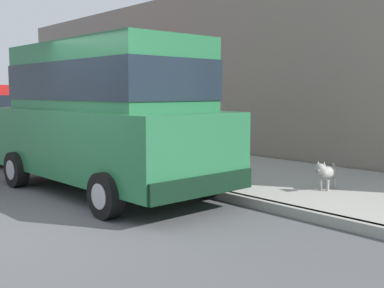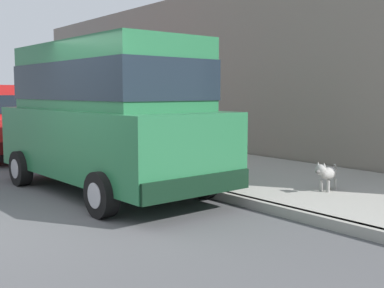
{
  "view_description": "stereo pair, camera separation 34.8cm",
  "coord_description": "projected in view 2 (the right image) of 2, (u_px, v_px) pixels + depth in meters",
  "views": [
    {
      "loc": [
        -2.1,
        -5.96,
        1.71
      ],
      "look_at": [
        3.09,
        0.04,
        0.85
      ],
      "focal_mm": 44.94,
      "sensor_mm": 36.0,
      "label": 1
    },
    {
      "loc": [
        -1.84,
        -6.18,
        1.71
      ],
      "look_at": [
        3.09,
        0.04,
        0.85
      ],
      "focal_mm": 44.94,
      "sensor_mm": 36.0,
      "label": 2
    }
  ],
  "objects": [
    {
      "name": "ground_plane",
      "position": [
        5.0,
        226.0,
        6.14
      ],
      "size": [
        80.0,
        80.0,
        0.0
      ],
      "primitive_type": "plane",
      "color": "#4C4C4F"
    },
    {
      "name": "curb",
      "position": [
        198.0,
        190.0,
        8.1
      ],
      "size": [
        0.16,
        64.0,
        0.14
      ],
      "primitive_type": "cube",
      "color": "gray",
      "rests_on": "ground"
    },
    {
      "name": "sidewalk",
      "position": [
        271.0,
        178.0,
        9.21
      ],
      "size": [
        3.6,
        64.0,
        0.14
      ],
      "primitive_type": "cube",
      "color": "#99968E",
      "rests_on": "ground"
    },
    {
      "name": "car_green_van",
      "position": [
        106.0,
        111.0,
        8.16
      ],
      "size": [
        2.23,
        4.95,
        2.52
      ],
      "color": "#23663D",
      "rests_on": "ground"
    },
    {
      "name": "car_red_hatchback",
      "position": [
        8.0,
        121.0,
        12.44
      ],
      "size": [
        2.04,
        3.85,
        1.88
      ],
      "color": "red",
      "rests_on": "ground"
    },
    {
      "name": "dog_grey",
      "position": [
        327.0,
        173.0,
        7.63
      ],
      "size": [
        0.75,
        0.28,
        0.49
      ],
      "color": "#999691",
      "rests_on": "sidewalk"
    },
    {
      "name": "fire_hydrant",
      "position": [
        145.0,
        151.0,
        10.17
      ],
      "size": [
        0.34,
        0.24,
        0.72
      ],
      "color": "red",
      "rests_on": "sidewalk"
    },
    {
      "name": "building_facade",
      "position": [
        200.0,
        73.0,
        13.97
      ],
      "size": [
        0.5,
        20.0,
        4.5
      ],
      "primitive_type": "cube",
      "color": "slate",
      "rests_on": "ground"
    }
  ]
}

